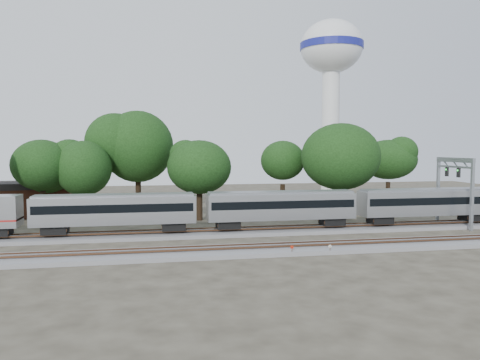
% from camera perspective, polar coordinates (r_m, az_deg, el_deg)
% --- Properties ---
extents(ground, '(160.00, 160.00, 0.00)m').
position_cam_1_polar(ground, '(50.19, 1.38, -7.78)').
color(ground, '#383328').
rests_on(ground, ground).
extents(track_far, '(160.00, 5.00, 0.73)m').
position_cam_1_polar(track_far, '(55.92, 0.10, -6.35)').
color(track_far, slate).
rests_on(track_far, ground).
extents(track_near, '(160.00, 5.00, 0.73)m').
position_cam_1_polar(track_near, '(46.33, 2.42, -8.52)').
color(track_near, slate).
rests_on(track_near, ground).
extents(train, '(132.02, 3.22, 4.75)m').
position_cam_1_polar(train, '(64.60, 21.95, -2.48)').
color(train, '#AAADB1').
rests_on(train, ground).
extents(switch_stand_red, '(0.31, 0.06, 0.97)m').
position_cam_1_polar(switch_stand_red, '(44.98, 6.35, -8.39)').
color(switch_stand_red, '#512D19').
rests_on(switch_stand_red, ground).
extents(switch_stand_white, '(0.30, 0.06, 0.96)m').
position_cam_1_polar(switch_stand_white, '(45.94, 10.92, -8.18)').
color(switch_stand_white, '#512D19').
rests_on(switch_stand_white, ground).
extents(switch_lever, '(0.58, 0.48, 0.30)m').
position_cam_1_polar(switch_lever, '(46.58, 8.76, -8.57)').
color(switch_lever, '#512D19').
rests_on(switch_lever, ground).
extents(water_tower, '(13.80, 13.80, 38.19)m').
position_cam_1_polar(water_tower, '(107.95, 11.06, 13.55)').
color(water_tower, silver).
rests_on(water_tower, ground).
extents(signal_gantry, '(0.62, 7.34, 8.93)m').
position_cam_1_polar(signal_gantry, '(66.36, 24.67, 0.41)').
color(signal_gantry, gray).
rests_on(signal_gantry, ground).
extents(brick_building, '(11.28, 8.48, 5.09)m').
position_cam_1_polar(brick_building, '(76.71, -23.74, -2.09)').
color(brick_building, brown).
rests_on(brick_building, ground).
extents(tree_1, '(7.94, 7.94, 11.19)m').
position_cam_1_polar(tree_1, '(69.89, -23.00, 1.67)').
color(tree_1, black).
rests_on(tree_1, ground).
extents(tree_2, '(7.45, 7.45, 10.50)m').
position_cam_1_polar(tree_2, '(68.68, -18.53, 1.34)').
color(tree_2, black).
rests_on(tree_2, ground).
extents(tree_3, '(10.53, 10.53, 14.84)m').
position_cam_1_polar(tree_3, '(72.81, -12.37, 3.99)').
color(tree_3, black).
rests_on(tree_3, ground).
extents(tree_4, '(7.62, 7.62, 10.74)m').
position_cam_1_polar(tree_4, '(65.57, -4.98, 1.56)').
color(tree_4, black).
rests_on(tree_4, ground).
extents(tree_5, '(8.33, 8.33, 11.74)m').
position_cam_1_polar(tree_5, '(74.07, 5.23, 2.38)').
color(tree_5, black).
rests_on(tree_5, ground).
extents(tree_6, '(9.03, 9.03, 12.73)m').
position_cam_1_polar(tree_6, '(70.13, 12.19, 2.78)').
color(tree_6, black).
rests_on(tree_6, ground).
extents(tree_7, '(8.32, 8.32, 11.73)m').
position_cam_1_polar(tree_7, '(82.82, 17.66, 2.37)').
color(tree_7, black).
rests_on(tree_7, ground).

